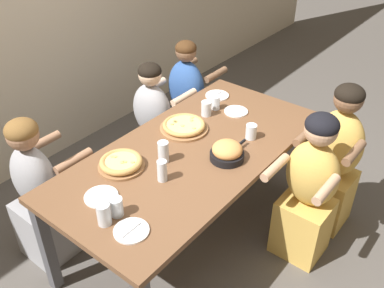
{
  "coord_description": "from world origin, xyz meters",
  "views": [
    {
      "loc": [
        -1.83,
        -1.46,
        2.44
      ],
      "look_at": [
        0.0,
        0.0,
        0.84
      ],
      "focal_mm": 40.0,
      "sensor_mm": 36.0,
      "label": 1
    }
  ],
  "objects": [
    {
      "name": "ground_plane",
      "position": [
        0.0,
        0.0,
        0.0
      ],
      "size": [
        18.0,
        18.0,
        0.0
      ],
      "primitive_type": "plane",
      "color": "#514C47",
      "rests_on": "ground"
    },
    {
      "name": "dining_table",
      "position": [
        0.0,
        0.0,
        0.71
      ],
      "size": [
        2.01,
        0.97,
        0.79
      ],
      "color": "brown",
      "rests_on": "ground"
    },
    {
      "name": "pizza_board_main",
      "position": [
        0.17,
        0.21,
        0.82
      ],
      "size": [
        0.35,
        0.35,
        0.05
      ],
      "color": "#996B42",
      "rests_on": "dining_table"
    },
    {
      "name": "pizza_board_second",
      "position": [
        -0.43,
        0.23,
        0.83
      ],
      "size": [
        0.3,
        0.3,
        0.06
      ],
      "color": "#996B42",
      "rests_on": "dining_table"
    },
    {
      "name": "skillet_bowl",
      "position": [
        0.06,
        -0.24,
        0.85
      ],
      "size": [
        0.32,
        0.22,
        0.13
      ],
      "color": "black",
      "rests_on": "dining_table"
    },
    {
      "name": "empty_plate_a",
      "position": [
        -0.7,
        0.11,
        0.8
      ],
      "size": [
        0.2,
        0.2,
        0.02
      ],
      "color": "white",
      "rests_on": "dining_table"
    },
    {
      "name": "empty_plate_b",
      "position": [
        0.61,
        0.05,
        0.8
      ],
      "size": [
        0.18,
        0.18,
        0.02
      ],
      "color": "white",
      "rests_on": "dining_table"
    },
    {
      "name": "empty_plate_c",
      "position": [
        0.73,
        0.32,
        0.8
      ],
      "size": [
        0.19,
        0.19,
        0.02
      ],
      "color": "white",
      "rests_on": "dining_table"
    },
    {
      "name": "empty_plate_d",
      "position": [
        -0.78,
        -0.22,
        0.8
      ],
      "size": [
        0.19,
        0.19,
        0.02
      ],
      "color": "white",
      "rests_on": "dining_table"
    },
    {
      "name": "drinking_glass_a",
      "position": [
        -0.21,
        0.07,
        0.86
      ],
      "size": [
        0.07,
        0.07,
        0.14
      ],
      "color": "silver",
      "rests_on": "dining_table"
    },
    {
      "name": "drinking_glass_b",
      "position": [
        -0.83,
        -0.06,
        0.85
      ],
      "size": [
        0.08,
        0.08,
        0.13
      ],
      "color": "silver",
      "rests_on": "dining_table"
    },
    {
      "name": "drinking_glass_c",
      "position": [
        -0.36,
        -0.06,
        0.85
      ],
      "size": [
        0.06,
        0.06,
        0.14
      ],
      "color": "silver",
      "rests_on": "dining_table"
    },
    {
      "name": "drinking_glass_d",
      "position": [
        0.37,
        -0.23,
        0.85
      ],
      "size": [
        0.08,
        0.08,
        0.11
      ],
      "color": "silver",
      "rests_on": "dining_table"
    },
    {
      "name": "drinking_glass_e",
      "position": [
        -0.74,
        -0.06,
        0.85
      ],
      "size": [
        0.07,
        0.07,
        0.11
      ],
      "color": "silver",
      "rests_on": "dining_table"
    },
    {
      "name": "drinking_glass_f",
      "position": [
        0.43,
        0.21,
        0.84
      ],
      "size": [
        0.08,
        0.08,
        0.11
      ],
      "color": "silver",
      "rests_on": "dining_table"
    },
    {
      "name": "drinking_glass_g",
      "position": [
        0.55,
        0.21,
        0.84
      ],
      "size": [
        0.06,
        0.06,
        0.11
      ],
      "color": "silver",
      "rests_on": "dining_table"
    },
    {
      "name": "diner_far_right",
      "position": [
        0.81,
        0.71,
        0.52
      ],
      "size": [
        0.51,
        0.4,
        1.15
      ],
      "rotation": [
        0.0,
        0.0,
        -1.57
      ],
      "color": "#2D5193",
      "rests_on": "ground"
    },
    {
      "name": "diner_far_midright",
      "position": [
        0.36,
        0.71,
        0.5
      ],
      "size": [
        0.51,
        0.4,
        1.11
      ],
      "rotation": [
        0.0,
        0.0,
        -1.57
      ],
      "color": "#99999E",
      "rests_on": "ground"
    },
    {
      "name": "diner_near_right",
      "position": [
        0.79,
        -0.71,
        0.55
      ],
      "size": [
        0.51,
        0.4,
        1.19
      ],
      "rotation": [
        0.0,
        0.0,
        1.57
      ],
      "color": "gold",
      "rests_on": "ground"
    },
    {
      "name": "diner_far_left",
      "position": [
        -0.77,
        0.71,
        0.52
      ],
      "size": [
        0.51,
        0.4,
        1.13
      ],
      "rotation": [
        0.0,
        0.0,
        -1.57
      ],
      "color": "#99999E",
      "rests_on": "ground"
    },
    {
      "name": "diner_near_midright",
      "position": [
        0.37,
        -0.71,
        0.54
      ],
      "size": [
        0.51,
        0.4,
        1.16
      ],
      "rotation": [
        0.0,
        0.0,
        1.57
      ],
      "color": "gold",
      "rests_on": "ground"
    }
  ]
}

